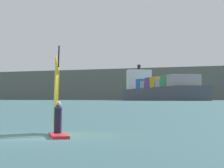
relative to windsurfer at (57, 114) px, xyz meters
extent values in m
plane|color=#386066|center=(-0.89, -0.84, -0.91)|extent=(4000.00, 4000.00, 0.00)
cube|color=red|center=(0.27, -0.67, -0.85)|extent=(1.59, 2.71, 0.12)
cylinder|color=black|center=(0.00, -0.01, 0.97)|extent=(0.69, 1.59, 3.55)
cube|color=yellow|center=(-0.26, 0.66, 0.67)|extent=(1.13, 2.72, 3.64)
cylinder|color=black|center=(-0.01, 0.03, 0.30)|extent=(0.68, 1.61, 0.04)
cylinder|color=#191E38|center=(0.14, -0.35, -0.25)|extent=(0.51, 0.65, 1.13)
sphere|color=tan|center=(0.14, -0.35, 0.41)|extent=(0.22, 0.22, 0.22)
cube|color=#3F444C|center=(-54.70, 514.73, 5.42)|extent=(109.52, 205.07, 12.66)
cube|color=silver|center=(-86.00, 588.27, 23.20)|extent=(30.31, 23.85, 22.89)
cylinder|color=black|center=(-86.00, 588.27, 37.64)|extent=(4.00, 4.00, 6.00)
cube|color=#1E66AD|center=(-68.42, 546.98, 16.95)|extent=(31.00, 25.83, 10.40)
cube|color=#99999E|center=(-61.13, 529.84, 15.65)|extent=(31.00, 25.83, 7.80)
cube|color=#59388C|center=(-53.83, 512.70, 16.95)|extent=(31.00, 25.83, 10.40)
cube|color=gold|center=(-46.54, 495.56, 16.95)|extent=(31.00, 25.83, 10.40)
cube|color=#99999E|center=(-39.24, 478.42, 15.65)|extent=(31.00, 25.83, 7.80)
cube|color=#2D8C47|center=(-31.94, 461.28, 16.95)|extent=(31.00, 25.83, 10.40)
cube|color=#99999E|center=(-24.65, 444.14, 16.95)|extent=(31.00, 25.83, 10.40)
camera|label=1|loc=(6.61, -21.01, 0.61)|focal=84.98mm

